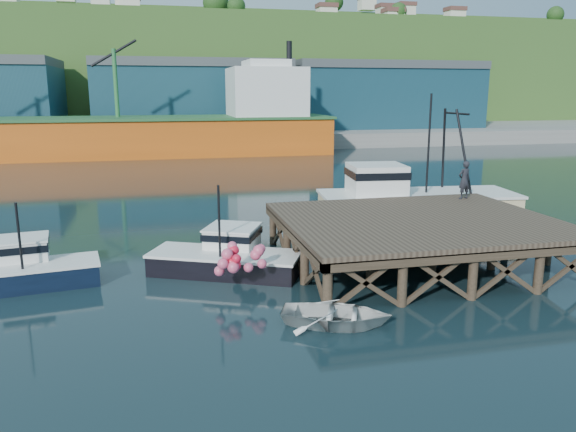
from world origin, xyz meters
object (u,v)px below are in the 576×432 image
object	(u,v)px
boat_navy	(25,268)
dinghy	(336,315)
boat_black	(227,256)
trawler	(414,199)
dockworker	(464,180)

from	to	relation	value
boat_navy	dinghy	size ratio (longest dim) A/B	1.62
boat_navy	boat_black	size ratio (longest dim) A/B	0.87
trawler	dockworker	xyz separation A→B (m)	(1.30, -3.12, 1.57)
dinghy	trawler	bearing A→B (deg)	-12.43
dinghy	dockworker	size ratio (longest dim) A/B	1.83
dockworker	boat_navy	bearing A→B (deg)	-6.44
boat_navy	boat_black	distance (m)	8.19
trawler	dinghy	world-z (taller)	trawler
boat_black	dockworker	distance (m)	13.51
trawler	dockworker	distance (m)	3.73
trawler	boat_black	bearing A→B (deg)	-146.19
boat_navy	trawler	size ratio (longest dim) A/B	0.51
boat_black	trawler	xyz separation A→B (m)	(11.66, 6.07, 0.83)
boat_black	dockworker	xyz separation A→B (m)	(12.96, 2.94, 2.40)
boat_black	dockworker	world-z (taller)	dockworker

